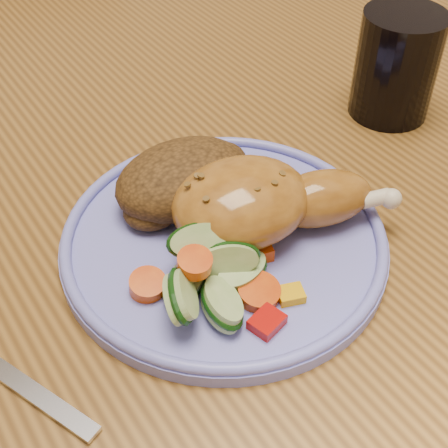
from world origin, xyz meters
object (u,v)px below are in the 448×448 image
object	(u,v)px
chair_far	(57,100)
drinking_glass	(396,65)
fork	(4,372)
dining_table	(256,224)
plate	(224,242)

from	to	relation	value
chair_far	drinking_glass	distance (m)	0.72
fork	drinking_glass	distance (m)	0.48
dining_table	fork	world-z (taller)	fork
dining_table	fork	bearing A→B (deg)	-162.35
chair_far	fork	bearing A→B (deg)	-112.27
chair_far	plate	bearing A→B (deg)	-97.56
plate	drinking_glass	bearing A→B (deg)	15.22
fork	plate	bearing A→B (deg)	5.22
dining_table	chair_far	xyz separation A→B (m)	(0.00, 0.63, -0.17)
fork	drinking_glass	xyz separation A→B (m)	(0.47, 0.09, 0.05)
chair_far	dining_table	bearing A→B (deg)	-90.00
plate	chair_far	bearing A→B (deg)	82.44
dining_table	fork	size ratio (longest dim) A/B	8.84
plate	drinking_glass	xyz separation A→B (m)	(0.27, 0.07, 0.05)
chair_far	plate	world-z (taller)	chair_far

